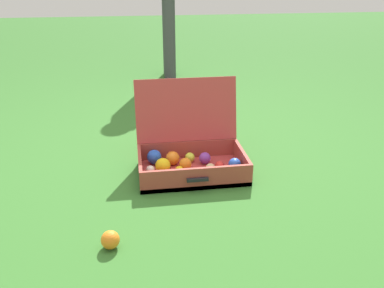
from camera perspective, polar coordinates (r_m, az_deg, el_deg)
The scene contains 3 objects.
ground_plane at distance 2.25m, azimuth -1.16°, elevation -4.18°, with size 16.00×16.00×0.00m, color #336B28.
open_suitcase at distance 2.24m, azimuth -0.43°, elevation -1.23°, with size 0.58×0.47×0.48m.
stray_ball_on_grass at distance 1.71m, azimuth -11.50°, elevation -13.15°, with size 0.08×0.08×0.08m, color orange.
Camera 1 is at (-0.25, -1.97, 1.05)m, focal length 37.67 mm.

